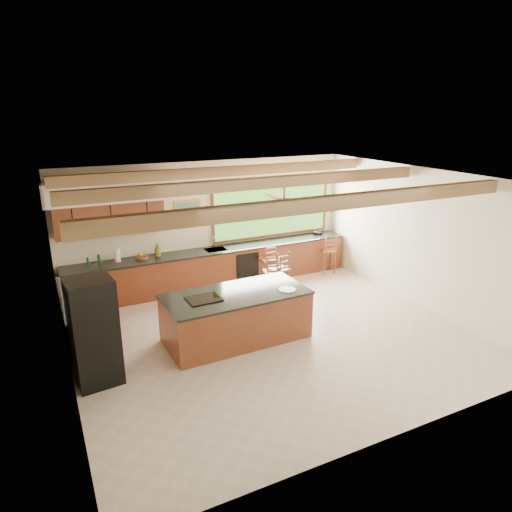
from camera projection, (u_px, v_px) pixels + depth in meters
name	position (u px, v px, depth m)	size (l,w,h in m)	color
ground	(272.00, 335.00, 8.80)	(7.20, 7.20, 0.00)	beige
room_shell	(249.00, 217.00, 8.61)	(7.27, 6.54, 3.02)	silver
counter_run	(189.00, 277.00, 10.47)	(7.12, 3.10, 1.25)	brown
island	(236.00, 316.00, 8.52)	(2.69, 1.32, 0.95)	brown
refrigerator	(94.00, 332.00, 7.06)	(0.74, 0.72, 1.74)	black
bar_stool_a	(280.00, 270.00, 10.34)	(0.43, 0.43, 1.12)	brown
bar_stool_b	(273.00, 273.00, 10.29)	(0.45, 0.45, 1.05)	brown
bar_stool_c	(268.00, 260.00, 11.14)	(0.41, 0.41, 1.06)	brown
bar_stool_d	(329.00, 251.00, 11.91)	(0.44, 0.44, 1.01)	brown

